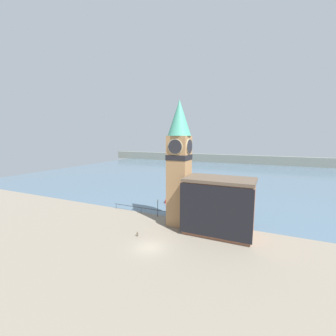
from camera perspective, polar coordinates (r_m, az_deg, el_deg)
The scene contains 9 objects.
ground_plane at distance 33.93m, azimuth -4.65°, elevation -19.50°, with size 160.00×160.00×0.00m, color gray.
water at distance 101.08m, azimuth 16.01°, elevation -1.33°, with size 160.00×120.00×0.00m.
far_shoreline at distance 140.17m, azimuth 18.60°, elevation 2.08°, with size 180.00×3.00×5.00m.
pier_railing at distance 47.65m, azimuth -6.85°, elevation -10.06°, with size 13.39×0.08×1.09m.
clock_tower at distance 39.05m, azimuth 2.86°, elevation 2.00°, with size 4.02×4.02×21.83m.
pier_building at distance 37.64m, azimuth 12.80°, elevation -9.34°, with size 10.99×6.60×9.12m.
boat_near at distance 53.96m, azimuth 1.66°, elevation -8.23°, with size 4.95×2.77×1.74m.
mooring_bollard_near at distance 37.33m, azimuth -7.78°, elevation -16.24°, with size 0.26×0.26×0.71m.
lamp_post at distance 44.52m, azimuth -2.64°, elevation -9.23°, with size 0.32×0.32×3.54m.
Camera 1 is at (14.96, -26.17, 15.57)m, focal length 24.00 mm.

